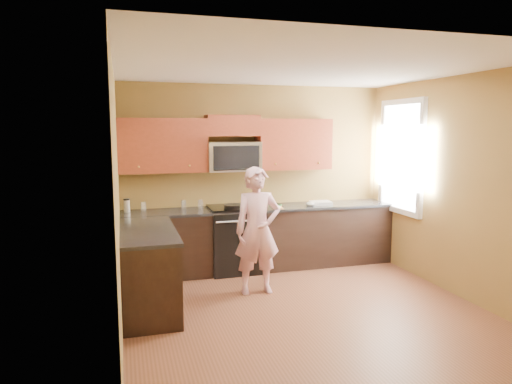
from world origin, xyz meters
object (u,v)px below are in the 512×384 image
object	(u,v)px
stove	(236,239)
frying_pan	(234,209)
woman	(258,231)
microwave	(233,171)
travel_mug	(127,212)
butter_tub	(278,209)

from	to	relation	value
stove	frying_pan	size ratio (longest dim) A/B	1.96
stove	woman	bearing A→B (deg)	-86.98
stove	microwave	xyz separation A→B (m)	(0.00, 0.12, 0.97)
frying_pan	travel_mug	size ratio (longest dim) A/B	2.61
microwave	woman	bearing A→B (deg)	-87.33
frying_pan	travel_mug	xyz separation A→B (m)	(-1.44, 0.31, -0.03)
woman	stove	bearing A→B (deg)	94.30
butter_tub	travel_mug	distance (m)	2.10
stove	microwave	distance (m)	0.98
travel_mug	butter_tub	bearing A→B (deg)	-8.68
microwave	travel_mug	size ratio (longest dim) A/B	4.09
stove	frying_pan	bearing A→B (deg)	-109.75
microwave	frying_pan	xyz separation A→B (m)	(-0.06, -0.30, -0.50)
stove	butter_tub	bearing A→B (deg)	-17.70
travel_mug	stove	bearing A→B (deg)	-5.05
woman	travel_mug	distance (m)	1.90
stove	frying_pan	distance (m)	0.51
stove	travel_mug	bearing A→B (deg)	174.95
frying_pan	travel_mug	bearing A→B (deg)	148.47
stove	woman	size ratio (longest dim) A/B	0.60
microwave	woman	xyz separation A→B (m)	(0.05, -1.09, -0.65)
stove	microwave	world-z (taller)	microwave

